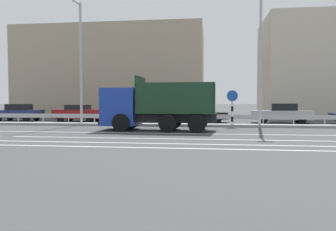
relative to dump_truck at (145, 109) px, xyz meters
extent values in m
plane|color=#424244|center=(1.45, 0.79, -1.29)|extent=(320.00, 320.00, 0.00)
cube|color=silver|center=(0.94, -1.83, -1.28)|extent=(55.48, 0.16, 0.01)
cube|color=silver|center=(0.94, -4.35, -1.28)|extent=(55.48, 0.16, 0.01)
cube|color=silver|center=(0.94, -6.12, -1.28)|extent=(55.48, 0.16, 0.01)
cube|color=silver|center=(0.94, -7.40, -1.28)|extent=(55.48, 0.16, 0.01)
cube|color=gray|center=(1.45, 3.27, -1.20)|extent=(30.51, 1.10, 0.18)
cube|color=#9EA0A5|center=(1.45, 4.66, -0.67)|extent=(55.48, 0.04, 0.32)
cylinder|color=#ADADB2|center=(-11.21, 4.66, -0.98)|extent=(0.09, 0.09, 0.62)
cylinder|color=#ADADB2|center=(-9.10, 4.66, -0.98)|extent=(0.09, 0.09, 0.62)
cylinder|color=#ADADB2|center=(-6.99, 4.66, -0.98)|extent=(0.09, 0.09, 0.62)
cylinder|color=#ADADB2|center=(-4.88, 4.66, -0.98)|extent=(0.09, 0.09, 0.62)
cylinder|color=#ADADB2|center=(-2.77, 4.66, -0.98)|extent=(0.09, 0.09, 0.62)
cylinder|color=#ADADB2|center=(-0.66, 4.66, -0.98)|extent=(0.09, 0.09, 0.62)
cylinder|color=#ADADB2|center=(1.45, 4.66, -0.98)|extent=(0.09, 0.09, 0.62)
cylinder|color=#ADADB2|center=(3.56, 4.66, -0.98)|extent=(0.09, 0.09, 0.62)
cylinder|color=#ADADB2|center=(5.67, 4.66, -0.98)|extent=(0.09, 0.09, 0.62)
cylinder|color=#ADADB2|center=(7.78, 4.66, -0.98)|extent=(0.09, 0.09, 0.62)
cylinder|color=#ADADB2|center=(9.89, 4.66, -0.98)|extent=(0.09, 0.09, 0.62)
cylinder|color=#ADADB2|center=(12.00, 4.66, -0.98)|extent=(0.09, 0.09, 0.62)
cube|color=#19389E|center=(-1.45, 0.04, 0.15)|extent=(2.12, 2.42, 2.25)
cube|color=black|center=(-2.48, 0.07, 0.55)|extent=(0.09, 2.03, 0.85)
cube|color=black|center=(-2.52, 0.08, -0.82)|extent=(0.17, 2.32, 0.24)
cube|color=black|center=(1.97, -0.06, -0.50)|extent=(4.82, 1.44, 0.53)
cube|color=#193823|center=(1.97, -0.06, -0.18)|extent=(4.65, 2.41, 0.12)
cube|color=#193823|center=(1.93, -1.14, 0.72)|extent=(4.59, 0.24, 1.67)
cube|color=#193823|center=(2.00, 1.03, 0.72)|extent=(4.59, 0.24, 1.67)
cube|color=#193823|center=(-0.28, 0.01, 0.93)|extent=(0.17, 2.27, 2.09)
cube|color=#193823|center=(4.21, -0.13, 0.72)|extent=(0.17, 2.27, 1.67)
cylinder|color=black|center=(-1.17, -1.12, -0.77)|extent=(1.05, 0.35, 1.04)
cylinder|color=black|center=(-1.10, 1.19, -0.77)|extent=(1.05, 0.35, 1.04)
cylinder|color=black|center=(1.57, -1.21, -0.77)|extent=(1.05, 0.35, 1.04)
cylinder|color=black|center=(1.64, 1.11, -0.77)|extent=(1.05, 0.35, 1.04)
cylinder|color=black|center=(3.25, -1.26, -0.77)|extent=(1.05, 0.35, 1.04)
cylinder|color=black|center=(3.31, 1.06, -0.77)|extent=(1.05, 0.35, 1.04)
cylinder|color=white|center=(5.48, 3.27, -1.11)|extent=(0.16, 0.16, 0.36)
cylinder|color=black|center=(5.48, 3.27, -0.75)|extent=(0.16, 0.16, 0.36)
cylinder|color=white|center=(5.48, 3.27, -0.40)|extent=(0.16, 0.16, 0.36)
cylinder|color=black|center=(5.48, 3.27, -0.04)|extent=(0.16, 0.16, 0.36)
cylinder|color=white|center=(5.48, 3.27, 0.31)|extent=(0.16, 0.16, 0.36)
cylinder|color=#1E4CB2|center=(5.48, 3.27, 0.85)|extent=(0.73, 0.03, 0.73)
cylinder|color=white|center=(5.48, 3.27, 0.85)|extent=(0.78, 0.02, 0.78)
cylinder|color=#ADADB2|center=(-5.37, 3.25, 3.14)|extent=(0.18, 0.18, 8.86)
cylinder|color=#ADADB2|center=(-5.42, 2.30, 7.42)|extent=(0.21, 1.89, 0.10)
cylinder|color=#ADADB2|center=(7.33, 3.33, 3.92)|extent=(0.18, 0.18, 10.41)
cube|color=navy|center=(-12.94, 7.38, -0.64)|extent=(4.14, 2.16, 0.68)
cube|color=black|center=(-12.82, 7.39, -0.04)|extent=(1.79, 1.80, 0.53)
cylinder|color=black|center=(-14.24, 8.23, -0.99)|extent=(0.61, 0.23, 0.60)
cylinder|color=black|center=(-11.64, 6.53, -0.99)|extent=(0.61, 0.23, 0.60)
cylinder|color=black|center=(-11.74, 8.37, -0.99)|extent=(0.61, 0.23, 0.60)
cube|color=maroon|center=(-7.16, 7.20, -0.61)|extent=(4.17, 1.94, 0.76)
cube|color=black|center=(-7.28, 7.20, -0.03)|extent=(1.76, 1.68, 0.40)
cylinder|color=black|center=(-5.86, 8.08, -0.99)|extent=(0.60, 0.21, 0.60)
cylinder|color=black|center=(-5.89, 6.29, -0.99)|extent=(0.60, 0.21, 0.60)
cylinder|color=black|center=(-8.43, 8.11, -0.99)|extent=(0.60, 0.21, 0.60)
cylinder|color=black|center=(-8.46, 6.32, -0.99)|extent=(0.60, 0.21, 0.60)
cube|color=black|center=(-2.12, 7.10, -0.67)|extent=(4.40, 1.77, 0.63)
cube|color=black|center=(-1.99, 7.10, -0.11)|extent=(1.86, 1.54, 0.49)
cylinder|color=black|center=(-3.49, 6.29, -0.99)|extent=(0.60, 0.20, 0.60)
cylinder|color=black|center=(-3.47, 7.94, -0.99)|extent=(0.60, 0.20, 0.60)
cylinder|color=black|center=(-0.76, 6.27, -0.99)|extent=(0.60, 0.20, 0.60)
cylinder|color=black|center=(-0.75, 7.92, -0.99)|extent=(0.60, 0.20, 0.60)
cube|color=black|center=(3.34, 7.65, -0.70)|extent=(4.33, 2.06, 0.56)
cube|color=black|center=(3.47, 7.64, -0.20)|extent=(1.88, 1.65, 0.45)
cylinder|color=black|center=(1.97, 6.95, -0.99)|extent=(0.61, 0.25, 0.60)
cylinder|color=black|center=(2.11, 8.57, -0.99)|extent=(0.61, 0.25, 0.60)
cylinder|color=black|center=(4.57, 6.73, -0.99)|extent=(0.61, 0.25, 0.60)
cylinder|color=black|center=(4.70, 8.36, -0.99)|extent=(0.61, 0.25, 0.60)
cube|color=#A3A3A8|center=(9.65, 7.62, -0.63)|extent=(4.74, 1.97, 0.72)
cube|color=black|center=(9.79, 7.61, 0.01)|extent=(2.03, 1.62, 0.56)
cylinder|color=black|center=(8.16, 6.89, -0.99)|extent=(0.61, 0.23, 0.60)
cylinder|color=black|center=(8.25, 8.51, -0.99)|extent=(0.61, 0.23, 0.60)
cylinder|color=black|center=(11.04, 6.73, -0.99)|extent=(0.61, 0.23, 0.60)
cylinder|color=black|center=(11.13, 8.35, -0.99)|extent=(0.61, 0.23, 0.60)
cube|color=tan|center=(-7.43, 17.98, 3.76)|extent=(21.08, 8.49, 10.09)
cube|color=beige|center=(16.62, 18.55, 4.13)|extent=(13.49, 9.43, 10.84)
camera|label=1|loc=(3.98, -19.63, 0.51)|focal=35.00mm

